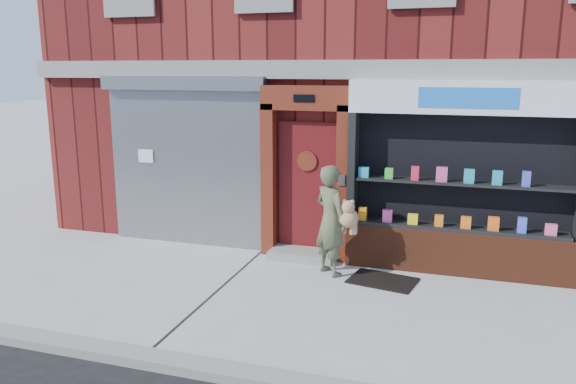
% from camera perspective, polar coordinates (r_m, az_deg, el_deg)
% --- Properties ---
extents(ground, '(80.00, 80.00, 0.00)m').
position_cam_1_polar(ground, '(7.91, 3.37, -11.20)').
color(ground, '#9E9E99').
rests_on(ground, ground).
extents(curb, '(60.00, 0.30, 0.12)m').
position_cam_1_polar(curb, '(6.04, -1.89, -18.53)').
color(curb, gray).
rests_on(curb, ground).
extents(building, '(12.00, 8.16, 8.00)m').
position_cam_1_polar(building, '(13.17, 10.25, 15.89)').
color(building, '#4E1211').
rests_on(building, ground).
extents(shutter_bay, '(3.10, 0.30, 3.04)m').
position_cam_1_polar(shutter_bay, '(10.24, -10.31, 4.11)').
color(shutter_bay, gray).
rests_on(shutter_bay, ground).
extents(red_door_bay, '(1.52, 0.58, 2.90)m').
position_cam_1_polar(red_door_bay, '(9.39, 1.83, 1.95)').
color(red_door_bay, '#541A0E').
rests_on(red_door_bay, ground).
extents(pharmacy_bay, '(3.50, 0.41, 3.00)m').
position_cam_1_polar(pharmacy_bay, '(9.03, 17.18, 0.41)').
color(pharmacy_bay, '#632B17').
rests_on(pharmacy_bay, ground).
extents(woman, '(0.82, 0.72, 1.74)m').
position_cam_1_polar(woman, '(8.71, 4.50, -2.84)').
color(woman, '#4F5538').
rests_on(woman, ground).
extents(doormat, '(1.08, 0.85, 0.02)m').
position_cam_1_polar(doormat, '(8.76, 9.59, -8.85)').
color(doormat, black).
rests_on(doormat, ground).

